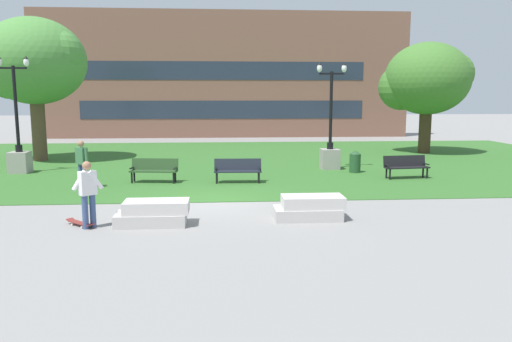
% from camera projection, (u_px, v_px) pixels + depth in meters
% --- Properties ---
extents(ground_plane, '(140.00, 140.00, 0.00)m').
position_uv_depth(ground_plane, '(214.00, 203.00, 15.61)').
color(ground_plane, gray).
extents(grass_lawn, '(40.00, 20.00, 0.02)m').
position_uv_depth(grass_lawn, '(216.00, 161.00, 25.47)').
color(grass_lawn, '#336628').
rests_on(grass_lawn, ground).
extents(concrete_block_center, '(1.88, 0.90, 0.64)m').
position_uv_depth(concrete_block_center, '(154.00, 213.00, 12.89)').
color(concrete_block_center, '#BCB7B2').
rests_on(concrete_block_center, ground).
extents(concrete_block_left, '(1.87, 0.90, 0.64)m').
position_uv_depth(concrete_block_left, '(310.00, 208.00, 13.49)').
color(concrete_block_left, '#BCB7B2').
rests_on(concrete_block_left, ground).
extents(person_skateboarder, '(0.77, 0.44, 1.71)m').
position_uv_depth(person_skateboarder, '(88.00, 191.00, 12.47)').
color(person_skateboarder, '#384C7A').
rests_on(person_skateboarder, ground).
extents(skateboard, '(0.89, 0.83, 0.14)m').
position_uv_depth(skateboard, '(80.00, 223.00, 12.78)').
color(skateboard, maroon).
rests_on(skateboard, ground).
extents(park_bench_near_left, '(1.82, 0.59, 0.90)m').
position_uv_depth(park_bench_near_left, '(238.00, 169.00, 19.03)').
color(park_bench_near_left, '#1E232D').
rests_on(park_bench_near_left, grass_lawn).
extents(park_bench_near_right, '(1.85, 0.75, 0.90)m').
position_uv_depth(park_bench_near_right, '(154.00, 169.00, 19.07)').
color(park_bench_near_right, '#284723').
rests_on(park_bench_near_right, grass_lawn).
extents(park_bench_far_left, '(1.85, 0.74, 0.90)m').
position_uv_depth(park_bench_far_left, '(406.00, 165.00, 20.03)').
color(park_bench_far_left, black).
rests_on(park_bench_far_left, grass_lawn).
extents(lamp_post_center, '(1.32, 0.80, 4.93)m').
position_uv_depth(lamp_post_center, '(19.00, 150.00, 21.34)').
color(lamp_post_center, gray).
rests_on(lamp_post_center, grass_lawn).
extents(lamp_post_left, '(1.32, 0.80, 4.74)m').
position_uv_depth(lamp_post_left, '(330.00, 147.00, 22.47)').
color(lamp_post_left, gray).
rests_on(lamp_post_left, grass_lawn).
extents(tree_near_left, '(5.29, 5.04, 7.12)m').
position_uv_depth(tree_near_left, '(33.00, 63.00, 24.77)').
color(tree_near_left, brown).
rests_on(tree_near_left, grass_lawn).
extents(tree_far_left, '(5.02, 4.78, 6.27)m').
position_uv_depth(tree_far_left, '(426.00, 80.00, 28.25)').
color(tree_far_left, '#42301E').
rests_on(tree_far_left, grass_lawn).
extents(trash_bin, '(0.49, 0.49, 0.96)m').
position_uv_depth(trash_bin, '(355.00, 161.00, 21.49)').
color(trash_bin, '#234C28').
rests_on(trash_bin, grass_lawn).
extents(person_bystander_near_lawn, '(0.58, 0.50, 1.71)m').
position_uv_depth(person_bystander_near_lawn, '(82.00, 161.00, 17.83)').
color(person_bystander_near_lawn, '#384C7A').
rests_on(person_bystander_near_lawn, grass_lawn).
extents(building_facade_distant, '(29.37, 1.03, 9.79)m').
position_uv_depth(building_facade_distant, '(223.00, 75.00, 39.06)').
color(building_facade_distant, brown).
rests_on(building_facade_distant, ground).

